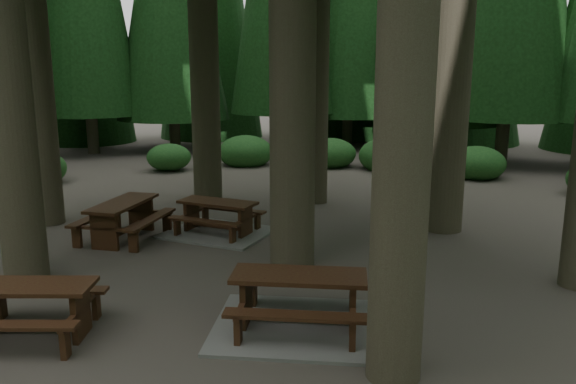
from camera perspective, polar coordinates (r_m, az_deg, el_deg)
The scene contains 6 objects.
ground at distance 11.13m, azimuth -3.62°, elevation -6.90°, with size 80.00×80.00×0.00m, color #49433B.
picnic_table_a at distance 8.23m, azimuth 1.11°, elevation -11.83°, with size 3.09×2.91×0.83m.
picnic_table_b at distance 12.80m, azimuth -16.39°, elevation -2.21°, with size 2.14×2.37×0.85m.
picnic_table_c at distance 12.87m, azimuth -7.12°, elevation -3.13°, with size 2.53×2.21×0.76m.
picnic_table_e at distance 8.67m, azimuth -24.85°, elevation -10.11°, with size 2.28×2.17×0.77m.
shrub_ring at distance 11.22m, azimuth 1.55°, elevation -4.57°, with size 23.86×24.64×1.49m.
Camera 1 is at (6.34, -8.40, 3.64)m, focal length 35.00 mm.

